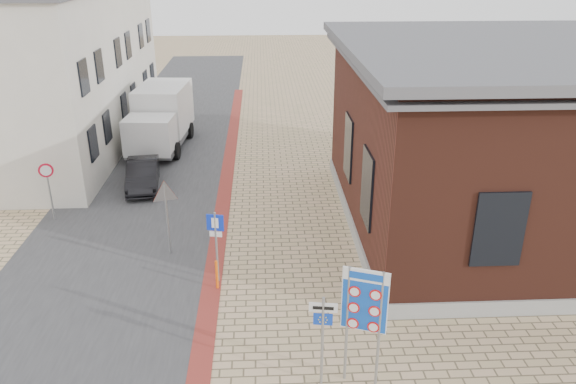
{
  "coord_description": "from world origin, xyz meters",
  "views": [
    {
      "loc": [
        -0.33,
        -12.17,
        9.69
      ],
      "look_at": [
        0.52,
        5.19,
        2.2
      ],
      "focal_mm": 35.0,
      "sensor_mm": 36.0,
      "label": 1
    }
  ],
  "objects_px": {
    "parking_sign": "(216,235)",
    "essen_sign": "(323,328)",
    "sedan": "(143,174)",
    "border_sign": "(365,303)",
    "bollard": "(217,275)",
    "box_truck": "(161,117)"
  },
  "relations": [
    {
      "from": "sedan",
      "to": "essen_sign",
      "type": "distance_m",
      "value": 14.35
    },
    {
      "from": "sedan",
      "to": "border_sign",
      "type": "relative_size",
      "value": 1.17
    },
    {
      "from": "sedan",
      "to": "parking_sign",
      "type": "height_order",
      "value": "parking_sign"
    },
    {
      "from": "sedan",
      "to": "essen_sign",
      "type": "xyz_separation_m",
      "value": [
        6.63,
        -12.69,
        1.02
      ]
    },
    {
      "from": "box_truck",
      "to": "parking_sign",
      "type": "relative_size",
      "value": 2.54
    },
    {
      "from": "sedan",
      "to": "parking_sign",
      "type": "relative_size",
      "value": 1.53
    },
    {
      "from": "sedan",
      "to": "bollard",
      "type": "relative_size",
      "value": 3.78
    },
    {
      "from": "essen_sign",
      "to": "parking_sign",
      "type": "distance_m",
      "value": 5.48
    },
    {
      "from": "box_truck",
      "to": "border_sign",
      "type": "xyz_separation_m",
      "value": [
        7.58,
        -18.3,
        0.67
      ]
    },
    {
      "from": "border_sign",
      "to": "bollard",
      "type": "distance_m",
      "value": 5.98
    },
    {
      "from": "sedan",
      "to": "essen_sign",
      "type": "bearing_deg",
      "value": -70.02
    },
    {
      "from": "essen_sign",
      "to": "bollard",
      "type": "xyz_separation_m",
      "value": [
        -2.8,
        4.3,
        -1.14
      ]
    },
    {
      "from": "bollard",
      "to": "parking_sign",
      "type": "bearing_deg",
      "value": 90.0
    },
    {
      "from": "sedan",
      "to": "parking_sign",
      "type": "distance_m",
      "value": 8.91
    },
    {
      "from": "sedan",
      "to": "border_sign",
      "type": "bearing_deg",
      "value": -66.77
    },
    {
      "from": "box_truck",
      "to": "bollard",
      "type": "relative_size",
      "value": 6.26
    },
    {
      "from": "sedan",
      "to": "essen_sign",
      "type": "relative_size",
      "value": 1.51
    },
    {
      "from": "parking_sign",
      "to": "essen_sign",
      "type": "bearing_deg",
      "value": -46.81
    },
    {
      "from": "sedan",
      "to": "box_truck",
      "type": "bearing_deg",
      "value": 82.51
    },
    {
      "from": "parking_sign",
      "to": "border_sign",
      "type": "bearing_deg",
      "value": -39.03
    },
    {
      "from": "border_sign",
      "to": "parking_sign",
      "type": "height_order",
      "value": "border_sign"
    },
    {
      "from": "border_sign",
      "to": "essen_sign",
      "type": "distance_m",
      "value": 1.15
    }
  ]
}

